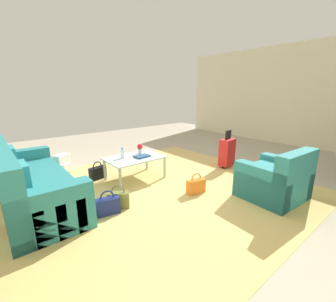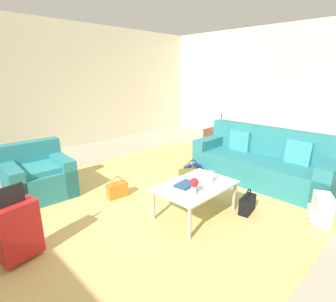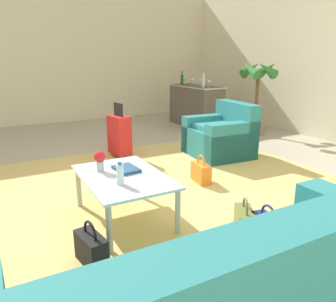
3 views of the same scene
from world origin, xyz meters
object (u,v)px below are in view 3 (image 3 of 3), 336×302
object	(u,v)px
wine_bottle_green	(182,79)
handbag_orange	(201,172)
coffee_table	(123,181)
wine_glass_right_of_centre	(201,81)
wine_bottle_clear	(204,82)
coffee_table_book	(126,169)
water_bottle	(120,174)
wine_glass_leftmost	(184,79)
wine_glass_left_of_centre	(193,80)
flower_vase	(100,159)
potted_palm	(257,93)
suitcase_red	(119,134)
handbag_navy	(267,230)
handbag_black	(91,249)
armchair	(222,137)
bar_console	(196,105)
wine_glass_rightmost	(209,82)
handbag_olive	(244,222)

from	to	relation	value
wine_bottle_green	handbag_orange	distance (m)	4.01
coffee_table	wine_glass_right_of_centre	distance (m)	4.60
wine_bottle_clear	coffee_table_book	bearing A→B (deg)	-44.78
water_bottle	wine_glass_leftmost	world-z (taller)	wine_glass_leftmost
coffee_table_book	wine_glass_left_of_centre	distance (m)	4.70
flower_vase	wine_bottle_clear	distance (m)	4.25
wine_glass_leftmost	potted_palm	world-z (taller)	potted_palm
suitcase_red	potted_palm	world-z (taller)	potted_palm
wine_glass_right_of_centre	handbag_navy	world-z (taller)	wine_glass_right_of_centre
handbag_black	potted_palm	world-z (taller)	potted_palm
armchair	water_bottle	distance (m)	2.73
handbag_black	handbag_navy	size ratio (longest dim) A/B	1.00
coffee_table	bar_console	world-z (taller)	bar_console
bar_console	wine_glass_rightmost	size ratio (longest dim) A/B	9.60
suitcase_red	handbag_orange	bearing A→B (deg)	18.03
wine_bottle_green	wine_glass_right_of_centre	bearing A→B (deg)	10.84
flower_vase	potted_palm	distance (m)	4.34
wine_glass_leftmost	handbag_navy	xyz separation A→B (m)	(5.00, -2.21, -0.89)
coffee_table_book	suitcase_red	bearing A→B (deg)	156.46
suitcase_red	handbag_navy	distance (m)	3.01
water_bottle	potted_palm	distance (m)	4.50
wine_glass_rightmost	handbag_black	bearing A→B (deg)	-45.10
coffee_table_book	suitcase_red	world-z (taller)	suitcase_red
armchair	flower_vase	size ratio (longest dim) A/B	4.76
wine_glass_leftmost	handbag_orange	distance (m)	4.12
wine_glass_leftmost	wine_glass_left_of_centre	xyz separation A→B (m)	(0.34, 0.02, 0.00)
wine_bottle_clear	handbag_olive	bearing A→B (deg)	-29.51
suitcase_red	wine_glass_leftmost	bearing A→B (deg)	129.91
wine_bottle_green	handbag_orange	bearing A→B (deg)	-27.20
wine_glass_rightmost	potted_palm	distance (m)	1.02
bar_console	wine_glass_leftmost	world-z (taller)	wine_glass_leftmost
wine_bottle_green	handbag_olive	bearing A→B (deg)	-24.71
wine_glass_rightmost	wine_bottle_clear	xyz separation A→B (m)	(-0.06, -0.10, 0.01)
flower_vase	handbag_black	distance (m)	0.96
handbag_olive	bar_console	bearing A→B (deg)	151.95
handbag_olive	flower_vase	bearing A→B (deg)	-136.55
water_bottle	wine_glass_left_of_centre	size ratio (longest dim) A/B	1.32
wine_bottle_green	handbag_black	size ratio (longest dim) A/B	0.84
wine_glass_rightmost	handbag_black	size ratio (longest dim) A/B	0.43
coffee_table	handbag_olive	xyz separation A→B (m)	(0.80, 0.81, -0.27)
handbag_navy	handbag_orange	size ratio (longest dim) A/B	1.00
flower_vase	wine_bottle_clear	bearing A→B (deg)	132.05
water_bottle	wine_glass_rightmost	size ratio (longest dim) A/B	1.32
coffee_table	coffee_table_book	distance (m)	0.16
bar_console	wine_glass_rightmost	xyz separation A→B (m)	(0.50, -0.01, 0.55)
wine_bottle_green	handbag_olive	xyz separation A→B (m)	(4.73, -2.18, -0.90)
wine_glass_leftmost	wine_glass_rightmost	size ratio (longest dim) A/B	1.00
water_bottle	handbag_orange	distance (m)	1.52
armchair	wine_glass_rightmost	world-z (taller)	wine_glass_rightmost
suitcase_red	water_bottle	bearing A→B (deg)	-19.98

